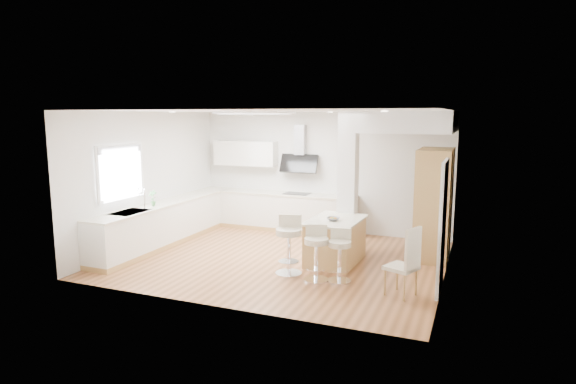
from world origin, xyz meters
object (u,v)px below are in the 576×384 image
at_px(bar_stool_c, 340,253).
at_px(dining_chair, 407,260).
at_px(bar_stool_b, 316,250).
at_px(peninsula, 335,240).
at_px(bar_stool_a, 289,242).

relative_size(bar_stool_c, dining_chair, 0.81).
distance_m(bar_stool_b, dining_chair, 1.52).
xyz_separation_m(bar_stool_c, dining_chair, (1.13, -0.30, 0.09)).
bearing_deg(bar_stool_c, bar_stool_b, -174.29).
height_order(bar_stool_b, bar_stool_c, bar_stool_b).
height_order(peninsula, dining_chair, dining_chair).
relative_size(peninsula, bar_stool_c, 1.58).
bearing_deg(dining_chair, bar_stool_b, -164.67).
xyz_separation_m(bar_stool_a, dining_chair, (2.04, -0.34, 0.01)).
bearing_deg(peninsula, bar_stool_a, -117.74).
xyz_separation_m(bar_stool_a, bar_stool_b, (0.54, -0.13, -0.05)).
height_order(peninsula, bar_stool_c, peninsula).
relative_size(peninsula, bar_stool_a, 1.35).
relative_size(peninsula, dining_chair, 1.27).
bearing_deg(bar_stool_a, bar_stool_c, -15.35).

